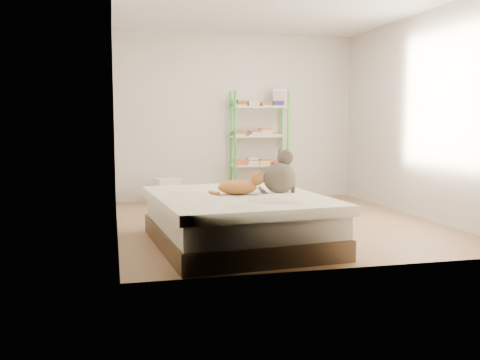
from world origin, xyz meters
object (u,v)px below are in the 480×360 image
object	(u,v)px
cardboard_box	(272,201)
bed	(237,220)
shelf_unit	(260,143)
orange_cat	(238,185)
white_bin	(167,192)
grey_cat	(280,171)

from	to	relation	value
cardboard_box	bed	bearing A→B (deg)	-110.89
shelf_unit	cardboard_box	world-z (taller)	shelf_unit
orange_cat	white_bin	distance (m)	2.76
bed	grey_cat	bearing A→B (deg)	-3.32
bed	shelf_unit	bearing A→B (deg)	65.50
grey_cat	cardboard_box	world-z (taller)	grey_cat
white_bin	shelf_unit	bearing A→B (deg)	8.41
shelf_unit	orange_cat	bearing A→B (deg)	-109.59
bed	orange_cat	bearing A→B (deg)	63.81
cardboard_box	white_bin	bearing A→B (deg)	150.28
white_bin	orange_cat	bearing A→B (deg)	-80.91
grey_cat	bed	bearing A→B (deg)	63.95
grey_cat	orange_cat	bearing A→B (deg)	61.52
bed	shelf_unit	world-z (taller)	shelf_unit
shelf_unit	cardboard_box	distance (m)	1.39
grey_cat	white_bin	distance (m)	2.89
bed	white_bin	xyz separation A→B (m)	(-0.42, 2.71, -0.05)
bed	grey_cat	xyz separation A→B (m)	(0.44, 0.01, 0.48)
bed	orange_cat	world-z (taller)	orange_cat
cardboard_box	white_bin	distance (m)	1.62
white_bin	cardboard_box	bearing A→B (deg)	-35.65
orange_cat	grey_cat	world-z (taller)	grey_cat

